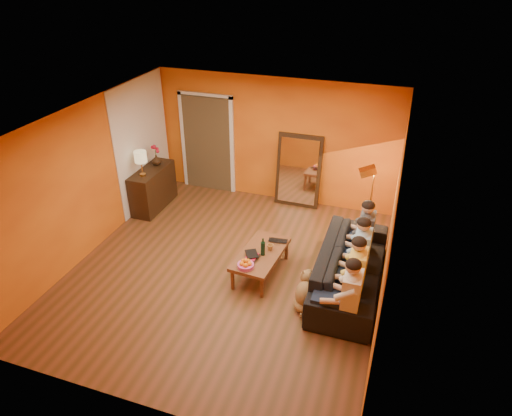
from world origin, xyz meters
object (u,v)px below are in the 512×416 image
(sideboard, at_px, (153,188))
(person_mid_right, at_px, (361,252))
(wine_bottle, at_px, (263,247))
(coffee_table, at_px, (261,263))
(dog, at_px, (306,291))
(tumbler, at_px, (270,247))
(person_far_right, at_px, (366,234))
(vase, at_px, (156,160))
(mirror_frame, at_px, (299,171))
(laptop, at_px, (278,242))
(table_lamp, at_px, (141,164))
(person_mid_left, at_px, (356,273))
(sofa, at_px, (350,267))
(floor_lamp, at_px, (370,206))
(person_far_left, at_px, (351,297))

(sideboard, xyz_separation_m, person_mid_right, (4.37, -1.19, 0.18))
(wine_bottle, bearing_deg, coffee_table, 135.00)
(dog, height_order, person_mid_right, person_mid_right)
(dog, height_order, tumbler, dog)
(person_far_right, bearing_deg, coffee_table, -152.97)
(vase, bearing_deg, coffee_table, -31.07)
(sideboard, bearing_deg, coffee_table, -27.18)
(mirror_frame, bearing_deg, coffee_table, -89.65)
(dog, relative_size, laptop, 1.90)
(table_lamp, bearing_deg, coffee_table, -22.13)
(person_mid_left, bearing_deg, person_mid_right, 90.00)
(vase, bearing_deg, sideboard, -90.00)
(mirror_frame, xyz_separation_m, table_lamp, (-2.79, -1.38, 0.34))
(vase, bearing_deg, person_mid_left, -24.51)
(person_mid_right, bearing_deg, sofa, -142.43)
(table_lamp, xyz_separation_m, floor_lamp, (4.34, 0.45, -0.39))
(dog, height_order, wine_bottle, wine_bottle)
(person_mid_right, relative_size, vase, 5.83)
(person_mid_left, distance_m, vase, 4.82)
(sideboard, bearing_deg, vase, 90.00)
(table_lamp, relative_size, sofa, 0.21)
(dog, relative_size, person_far_right, 0.49)
(mirror_frame, distance_m, laptop, 2.20)
(mirror_frame, xyz_separation_m, sideboard, (-2.79, -1.08, -0.34))
(sofa, bearing_deg, person_far_right, -11.31)
(dog, bearing_deg, coffee_table, 130.96)
(person_far_left, height_order, tumbler, person_far_left)
(table_lamp, height_order, tumbler, table_lamp)
(person_far_left, bearing_deg, coffee_table, 151.43)
(person_far_left, bearing_deg, vase, 149.81)
(person_far_right, xyz_separation_m, wine_bottle, (-1.51, -0.85, -0.03))
(floor_lamp, relative_size, person_far_right, 1.18)
(person_mid_left, bearing_deg, wine_bottle, 170.56)
(person_far_right, height_order, wine_bottle, person_far_right)
(wine_bottle, xyz_separation_m, tumbler, (0.07, 0.17, -0.11))
(person_mid_left, bearing_deg, sideboard, 158.26)
(vase, bearing_deg, wine_bottle, -31.37)
(coffee_table, xyz_separation_m, person_mid_right, (1.56, 0.25, 0.40))
(person_far_left, height_order, person_mid_left, same)
(dog, bearing_deg, tumbler, 121.75)
(person_mid_left, xyz_separation_m, tumbler, (-1.44, 0.42, -0.14))
(floor_lamp, distance_m, laptop, 1.86)
(person_mid_left, distance_m, laptop, 1.54)
(sideboard, xyz_separation_m, wine_bottle, (2.86, -1.49, 0.15))
(floor_lamp, bearing_deg, wine_bottle, -147.27)
(sofa, height_order, dog, sofa)
(table_lamp, xyz_separation_m, tumbler, (2.93, -1.02, -0.64))
(person_far_left, xyz_separation_m, vase, (-4.37, 2.54, 0.34))
(sofa, relative_size, person_mid_left, 2.01)
(sideboard, height_order, table_lamp, table_lamp)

